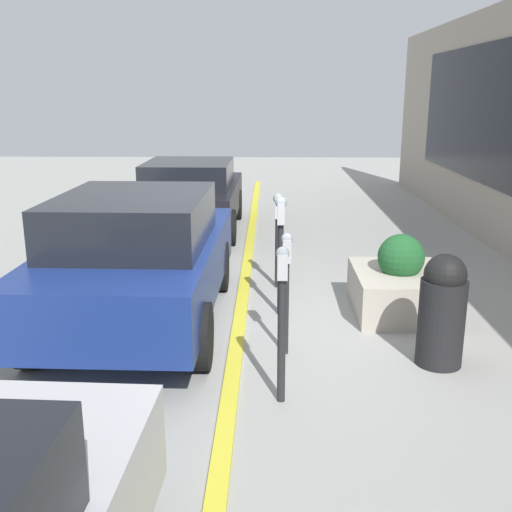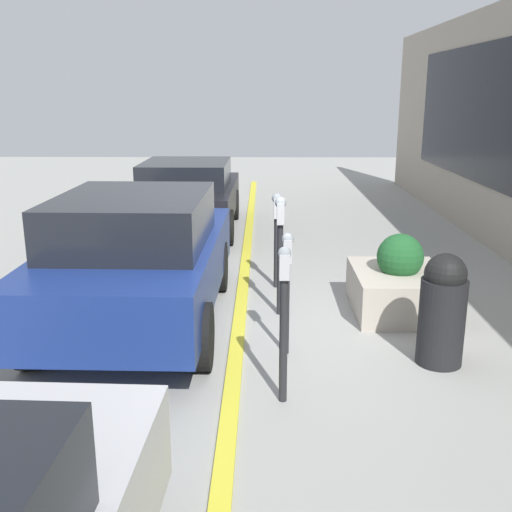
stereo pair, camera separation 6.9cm
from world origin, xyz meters
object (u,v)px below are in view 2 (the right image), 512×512
Objects in this scene: planter_box at (398,285)px; parking_meter_middle at (280,238)px; parked_car_rear at (187,194)px; trash_bin at (443,309)px; parked_car_middle at (138,257)px; parking_meter_second at (287,272)px; parking_meter_nearest at (284,309)px; parking_meter_fourth at (277,226)px.

parking_meter_middle is at bearing 93.85° from planter_box.
trash_bin is at bearing -150.74° from parked_car_rear.
planter_box is 0.34× the size of parked_car_middle.
parked_car_middle is (-0.36, 1.74, -0.16)m from parking_meter_middle.
parking_meter_second is at bearing -178.01° from parking_meter_middle.
parking_meter_second is at bearing 131.28° from planter_box.
parked_car_middle is at bearing 41.78° from parking_meter_nearest.
parked_car_rear is (3.70, 1.76, -0.15)m from parking_meter_fourth.
trash_bin is at bearing -63.76° from parking_meter_nearest.
parked_car_middle reaches higher than planter_box.
parking_meter_nearest is 2.57m from parked_car_middle.
trash_bin is (-2.56, -1.68, -0.31)m from parking_meter_fourth.
parking_meter_fourth is 0.98× the size of planter_box.
parking_meter_nearest is at bearing -165.66° from parked_car_rear.
parked_car_rear reaches higher than parking_meter_second.
planter_box is 5.78m from parked_car_rear.
parking_meter_second is 1.98m from parked_car_middle.
parking_meter_fourth is at bearing 0.93° from parking_meter_middle.
trash_bin is at bearing -175.97° from planter_box.
parking_meter_nearest is 0.36× the size of parked_car_middle.
parked_car_rear reaches higher than trash_bin.
parking_meter_middle is 1.28× the size of trash_bin.
parking_meter_middle reaches higher than trash_bin.
parked_car_rear is at bearing 35.20° from planter_box.
parked_car_middle is at bearing 72.31° from trash_bin.
parking_meter_second is 1.22m from parking_meter_middle.
planter_box is at bearing -144.29° from parked_car_rear.
parked_car_rear is 7.14m from trash_bin.
parking_meter_nearest is 1.09× the size of parking_meter_second.
parking_meter_middle is 1.10× the size of parking_meter_fourth.
planter_box is at bearing -48.72° from parking_meter_second.
parking_meter_second is (1.06, -0.07, 0.04)m from parking_meter_nearest.
parked_car_middle is 5.18m from parked_car_rear.
planter_box is (1.32, -1.51, -0.58)m from parking_meter_second.
trash_bin is (-6.26, -3.43, -0.16)m from parked_car_rear.
parking_meter_middle is 1.68m from planter_box.
parking_meter_fourth is 3.08m from trash_bin.
parking_meter_middle is at bearing -77.17° from parked_car_middle.
planter_box is 3.36m from parked_car_middle.
parking_meter_middle is 5.14m from parked_car_rear.
parked_car_rear is (4.71, 3.32, 0.40)m from planter_box.
parking_meter_nearest is 7.30m from parked_car_rear.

